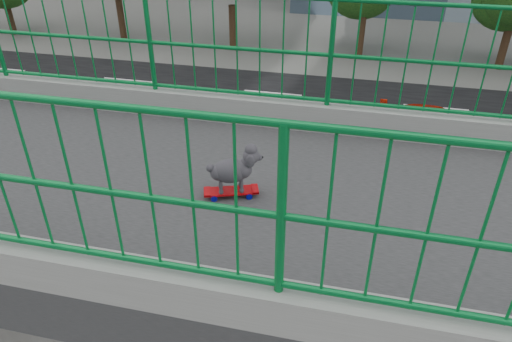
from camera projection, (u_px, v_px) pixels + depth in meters
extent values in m
cube|color=black|center=(244.00, 148.00, 19.37)|extent=(18.00, 90.00, 0.02)
cube|color=gray|center=(10.00, 86.00, 6.01)|extent=(0.20, 24.00, 0.30)
cylinder|color=black|center=(9.00, 15.00, 32.90)|extent=(0.44, 0.44, 2.62)
cylinder|color=black|center=(121.00, 16.00, 32.01)|extent=(0.44, 0.44, 2.97)
cylinder|color=black|center=(233.00, 27.00, 30.04)|extent=(0.44, 0.44, 2.73)
cylinder|color=black|center=(361.00, 32.00, 28.79)|extent=(0.44, 0.44, 2.87)
cylinder|color=black|center=(504.00, 46.00, 26.80)|extent=(0.44, 0.44, 2.66)
cube|color=red|center=(231.00, 191.00, 4.17)|extent=(0.29, 0.50, 0.02)
cube|color=#99999E|center=(214.00, 194.00, 4.16)|extent=(0.09, 0.06, 0.02)
cylinder|color=#070998|center=(214.00, 191.00, 4.22)|extent=(0.04, 0.06, 0.06)
sphere|color=yellow|center=(214.00, 191.00, 4.22)|extent=(0.02, 0.02, 0.02)
cylinder|color=#070998|center=(214.00, 198.00, 4.12)|extent=(0.04, 0.06, 0.06)
sphere|color=yellow|center=(214.00, 198.00, 4.12)|extent=(0.02, 0.02, 0.02)
cube|color=#99999E|center=(249.00, 191.00, 4.19)|extent=(0.09, 0.06, 0.02)
cylinder|color=#070998|center=(248.00, 189.00, 4.25)|extent=(0.04, 0.06, 0.06)
sphere|color=yellow|center=(248.00, 189.00, 4.25)|extent=(0.02, 0.02, 0.02)
cylinder|color=#070998|center=(249.00, 196.00, 4.14)|extent=(0.04, 0.06, 0.06)
sphere|color=yellow|center=(249.00, 196.00, 4.14)|extent=(0.02, 0.02, 0.02)
ellipsoid|color=#302D33|center=(231.00, 171.00, 4.06)|extent=(0.30, 0.36, 0.21)
sphere|color=#302D33|center=(251.00, 156.00, 4.00)|extent=(0.14, 0.14, 0.14)
sphere|color=black|center=(262.00, 157.00, 4.02)|extent=(0.02, 0.02, 0.02)
sphere|color=#302D33|center=(210.00, 168.00, 4.02)|extent=(0.07, 0.07, 0.07)
cylinder|color=#302D33|center=(241.00, 180.00, 4.18)|extent=(0.03, 0.03, 0.13)
cylinder|color=#302D33|center=(242.00, 186.00, 4.10)|extent=(0.03, 0.03, 0.13)
cylinder|color=#302D33|center=(220.00, 182.00, 4.16)|extent=(0.03, 0.03, 0.13)
cylinder|color=#302D33|center=(221.00, 187.00, 4.08)|extent=(0.03, 0.03, 0.13)
imported|color=silver|center=(133.00, 237.00, 13.48)|extent=(1.70, 4.22, 1.44)
imported|color=black|center=(118.00, 127.00, 19.53)|extent=(2.25, 4.88, 1.35)
imported|color=red|center=(435.00, 125.00, 19.72)|extent=(1.89, 4.65, 1.35)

